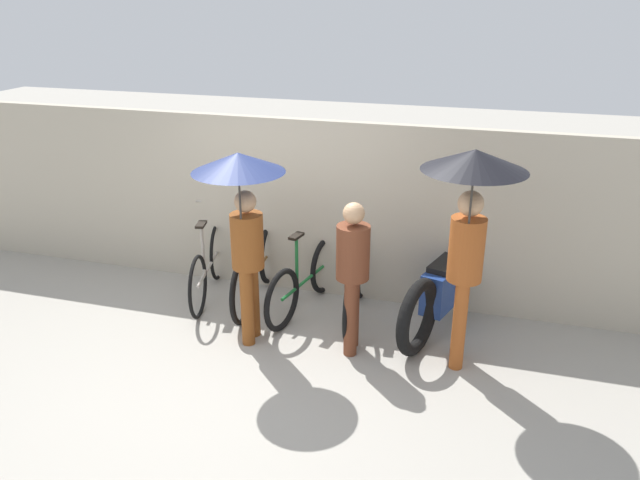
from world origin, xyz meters
The scene contains 10 objects.
ground_plane centered at (0.00, 0.00, 0.00)m, with size 30.00×30.00×0.00m, color #9E998E.
back_wall centered at (0.00, 1.87, 1.02)m, with size 10.91×0.12×2.04m.
parked_bicycle_0 centered at (-0.88, 1.38, 0.37)m, with size 0.53×1.66×1.01m.
parked_bicycle_1 centered at (-0.29, 1.43, 0.39)m, with size 0.44×1.79×1.04m.
parked_bicycle_2 centered at (0.29, 1.38, 0.36)m, with size 0.50×1.66×1.00m.
parked_bicycle_3 centered at (0.88, 1.39, 0.39)m, with size 0.44×1.74×1.03m.
pedestrian_leading centered at (-0.03, 0.51, 1.50)m, with size 0.86×0.86×2.00m.
pedestrian_center centered at (1.00, 0.69, 0.89)m, with size 0.32×0.32×1.54m.
pedestrian_trailing centered at (2.03, 0.66, 1.62)m, with size 0.90×0.90×2.13m.
motorcycle centered at (1.81, 1.41, 0.43)m, with size 0.83×1.98×0.96m.
Camera 1 is at (2.21, -4.57, 3.35)m, focal length 35.00 mm.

